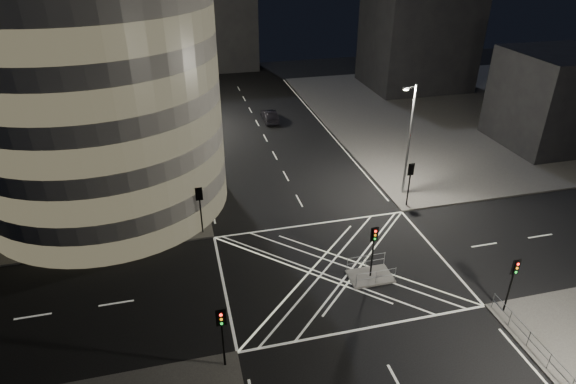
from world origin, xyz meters
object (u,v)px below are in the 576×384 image
object	(u,v)px
traffic_signal_nl	(222,327)
traffic_signal_fr	(410,177)
central_island	(370,276)
traffic_signal_fl	(200,202)
sedan	(270,116)
traffic_signal_nr	(513,276)
street_lamp_right_far	(409,137)
street_lamp_left_near	(184,145)
street_lamp_left_far	(175,85)
traffic_signal_island	(374,243)

from	to	relation	value
traffic_signal_nl	traffic_signal_fr	xyz separation A→B (m)	(17.60, 13.60, 0.00)
central_island	traffic_signal_fl	xyz separation A→B (m)	(-10.80, 8.30, 2.84)
central_island	sedan	distance (m)	31.66
traffic_signal_nr	street_lamp_right_far	distance (m)	16.03
traffic_signal_fl	traffic_signal_fr	world-z (taller)	same
central_island	street_lamp_right_far	world-z (taller)	street_lamp_right_far
street_lamp_right_far	sedan	distance (m)	23.06
street_lamp_left_near	street_lamp_left_far	xyz separation A→B (m)	(0.00, 18.00, 0.00)
traffic_signal_fr	street_lamp_left_far	world-z (taller)	street_lamp_left_far
central_island	traffic_signal_fr	world-z (taller)	traffic_signal_fr
central_island	street_lamp_left_far	bearing A→B (deg)	109.95
street_lamp_left_near	street_lamp_right_far	size ratio (longest dim) A/B	1.00
traffic_signal_fl	street_lamp_left_near	distance (m)	5.86
traffic_signal_fl	traffic_signal_nr	size ratio (longest dim) A/B	1.00
street_lamp_left_near	sedan	bearing A→B (deg)	58.68
street_lamp_right_far	central_island	bearing A→B (deg)	-125.30
street_lamp_left_far	traffic_signal_fr	bearing A→B (deg)	-51.83
traffic_signal_fr	traffic_signal_nr	xyz separation A→B (m)	(0.00, -13.60, 0.00)
central_island	street_lamp_right_far	xyz separation A→B (m)	(7.44, 10.50, 5.47)
traffic_signal_nl	street_lamp_left_near	bearing A→B (deg)	91.94
sedan	street_lamp_right_far	bearing A→B (deg)	110.81
traffic_signal_fr	street_lamp_left_far	size ratio (longest dim) A/B	0.40
street_lamp_left_far	street_lamp_right_far	size ratio (longest dim) A/B	1.00
traffic_signal_fl	street_lamp_right_far	bearing A→B (deg)	6.88
traffic_signal_nl	street_lamp_left_far	size ratio (longest dim) A/B	0.40
traffic_signal_nl	street_lamp_left_far	distance (m)	36.90
traffic_signal_fl	traffic_signal_fr	bearing A→B (deg)	0.00
traffic_signal_fl	traffic_signal_nl	world-z (taller)	same
street_lamp_left_far	traffic_signal_island	bearing A→B (deg)	-70.05
central_island	sedan	world-z (taller)	sedan
traffic_signal_nl	sedan	size ratio (longest dim) A/B	0.91
traffic_signal_fr	street_lamp_left_near	xyz separation A→B (m)	(-18.24, 5.20, 2.63)
central_island	sedan	size ratio (longest dim) A/B	0.68
traffic_signal_nl	street_lamp_left_far	bearing A→B (deg)	90.99
traffic_signal_island	central_island	bearing A→B (deg)	0.00
traffic_signal_fl	central_island	bearing A→B (deg)	-37.54
traffic_signal_nl	traffic_signal_island	distance (m)	12.03
traffic_signal_nl	traffic_signal_island	size ratio (longest dim) A/B	1.00
traffic_signal_fl	traffic_signal_island	size ratio (longest dim) A/B	1.00
traffic_signal_fl	sedan	size ratio (longest dim) A/B	0.91
traffic_signal_fl	sedan	distance (m)	25.66
traffic_signal_fl	traffic_signal_island	bearing A→B (deg)	-37.54
street_lamp_left_far	traffic_signal_nr	bearing A→B (deg)	-63.64
central_island	traffic_signal_fl	distance (m)	13.91
traffic_signal_fr	traffic_signal_nr	world-z (taller)	same
sedan	traffic_signal_nr	bearing A→B (deg)	101.51
traffic_signal_fr	street_lamp_right_far	size ratio (longest dim) A/B	0.40
traffic_signal_island	sedan	distance (m)	31.73
traffic_signal_fr	sedan	xyz separation A→B (m)	(-7.19, 23.35, -2.19)
traffic_signal_fr	traffic_signal_island	bearing A→B (deg)	-129.33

